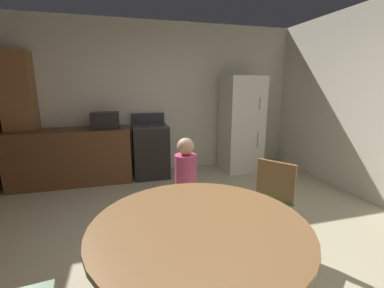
# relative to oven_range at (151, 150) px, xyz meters

# --- Properties ---
(ground_plane) EXTENTS (14.00, 14.00, 0.00)m
(ground_plane) POSITION_rel_oven_range_xyz_m (0.23, -2.56, -0.47)
(ground_plane) COLOR beige
(wall_back) EXTENTS (5.48, 0.12, 2.70)m
(wall_back) POSITION_rel_oven_range_xyz_m (0.23, 0.40, 0.88)
(wall_back) COLOR silver
(wall_back) RESTS_ON ground
(kitchen_counter) EXTENTS (1.86, 0.60, 0.90)m
(kitchen_counter) POSITION_rel_oven_range_xyz_m (-1.28, -0.00, -0.02)
(kitchen_counter) COLOR brown
(kitchen_counter) RESTS_ON ground
(pantry_column) EXTENTS (0.44, 0.36, 2.10)m
(pantry_column) POSITION_rel_oven_range_xyz_m (-1.99, 0.18, 0.58)
(pantry_column) COLOR olive
(pantry_column) RESTS_ON ground
(oven_range) EXTENTS (0.60, 0.60, 1.10)m
(oven_range) POSITION_rel_oven_range_xyz_m (0.00, 0.00, 0.00)
(oven_range) COLOR black
(oven_range) RESTS_ON ground
(refrigerator) EXTENTS (0.68, 0.68, 1.76)m
(refrigerator) POSITION_rel_oven_range_xyz_m (1.71, -0.05, 0.41)
(refrigerator) COLOR silver
(refrigerator) RESTS_ON ground
(microwave) EXTENTS (0.44, 0.32, 0.26)m
(microwave) POSITION_rel_oven_range_xyz_m (-0.73, -0.00, 0.56)
(microwave) COLOR black
(microwave) RESTS_ON kitchen_counter
(dining_table) EXTENTS (1.35, 1.35, 0.76)m
(dining_table) POSITION_rel_oven_range_xyz_m (-0.04, -3.08, 0.15)
(dining_table) COLOR olive
(dining_table) RESTS_ON ground
(chair_northeast) EXTENTS (0.56, 0.56, 0.87)m
(chair_northeast) POSITION_rel_oven_range_xyz_m (0.87, -2.43, 0.03)
(chair_northeast) COLOR olive
(chair_northeast) RESTS_ON ground
(person_child) EXTENTS (0.25, 0.25, 1.09)m
(person_child) POSITION_rel_oven_range_xyz_m (0.13, -2.06, 0.11)
(person_child) COLOR #665B51
(person_child) RESTS_ON ground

